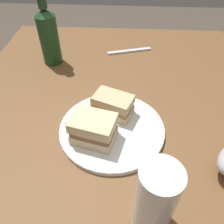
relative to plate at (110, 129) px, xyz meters
name	(u,v)px	position (x,y,z in m)	size (l,w,h in m)	color
ground_plane	(113,212)	(0.08, 0.00, -0.73)	(6.00, 6.00, 0.00)	#4C4238
dining_table	(113,175)	(0.08, 0.00, -0.37)	(1.13, 0.95, 0.73)	brown
plate	(110,129)	(0.00, 0.00, 0.00)	(0.28, 0.28, 0.01)	white
sandwich_half_left	(112,105)	(0.06, 0.00, 0.04)	(0.10, 0.12, 0.06)	#CCB284
sandwich_half_right	(94,129)	(-0.04, 0.04, 0.04)	(0.10, 0.12, 0.07)	beige
potato_wedge_front	(106,114)	(0.04, 0.01, 0.01)	(0.05, 0.02, 0.02)	gold
potato_wedge_middle	(75,124)	(0.00, 0.09, 0.02)	(0.05, 0.02, 0.02)	#AD702D
potato_wedge_back	(89,123)	(0.00, 0.06, 0.01)	(0.05, 0.02, 0.01)	#AD702D
potato_wedge_left_edge	(75,124)	(0.00, 0.09, 0.02)	(0.05, 0.02, 0.02)	#AD702D
potato_wedge_right_edge	(83,116)	(0.03, 0.08, 0.02)	(0.05, 0.02, 0.02)	#B77F33
potato_wedge_stray	(98,103)	(0.08, 0.04, 0.02)	(0.04, 0.02, 0.02)	gold
pint_glass	(154,203)	(-0.23, -0.09, 0.07)	(0.07, 0.07, 0.17)	white
cider_bottle	(48,35)	(0.34, 0.24, 0.10)	(0.07, 0.07, 0.26)	#19421E
fork	(129,51)	(0.43, -0.05, 0.00)	(0.18, 0.02, 0.01)	silver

